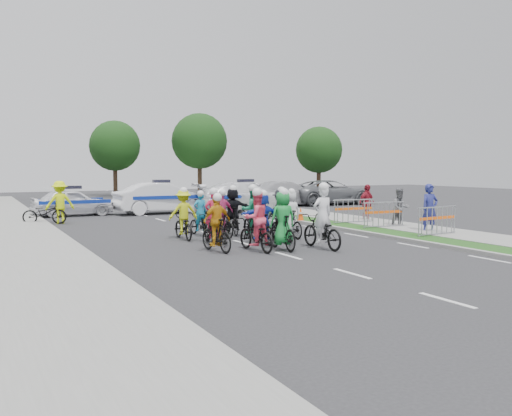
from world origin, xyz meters
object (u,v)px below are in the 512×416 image
spectator_2 (367,203)px  tree_1 (200,141)px  rider_7 (290,219)px  cone_1 (290,208)px  rider_1 (282,226)px  rider_10 (183,219)px  barrier_1 (384,216)px  barrier_2 (354,212)px  tree_2 (319,150)px  police_car_0 (73,202)px  marshal_hiviz (60,202)px  spectator_1 (400,208)px  tree_4 (115,146)px  rider_5 (262,221)px  rider_3 (217,229)px  cone_0 (301,215)px  civilian_sedan (286,194)px  barrier_0 (437,222)px  rider_8 (252,218)px  parked_bike (45,213)px  rider_11 (232,214)px  rider_6 (213,225)px  rider_0 (322,227)px  police_car_1 (162,198)px  rider_12 (200,221)px  rider_9 (222,219)px  rider_4 (280,220)px  spectator_0 (430,209)px  rider_2 (256,228)px  police_car_2 (246,197)px  civilian_suv (330,192)px

spectator_2 → tree_1: (0.94, 23.18, 3.68)m
rider_7 → cone_1: size_ratio=2.52×
rider_1 → rider_10: bearing=-60.2°
spectator_2 → barrier_1: 3.16m
barrier_2 → tree_2: (11.30, 20.03, 3.27)m
police_car_0 → marshal_hiviz: bearing=160.8°
spectator_1 → tree_4: tree_4 is taller
tree_4 → rider_5: bearing=-94.6°
tree_4 → rider_3: bearing=-97.9°
tree_2 → tree_1: bearing=156.0°
rider_3 → tree_4: size_ratio=0.28×
rider_1 → marshal_hiviz: bearing=-63.2°
marshal_hiviz → cone_0: marshal_hiviz is taller
civilian_sedan → barrier_0: size_ratio=2.71×
rider_5 → spectator_1: bearing=-165.2°
rider_8 → parked_bike: 10.27m
barrier_1 → cone_1: (0.10, 7.54, -0.22)m
rider_11 → barrier_1: size_ratio=0.92×
rider_7 → spectator_2: (6.00, 3.41, 0.17)m
rider_6 → police_car_0: size_ratio=0.46×
rider_0 → police_car_1: rider_0 is taller
rider_10 → civilian_sedan: (11.38, 12.58, 0.08)m
barrier_1 → cone_1: barrier_1 is taller
tree_1 → rider_12: bearing=-111.3°
rider_0 → rider_11: rider_0 is taller
rider_1 → rider_9: bearing=-79.1°
marshal_hiviz → spectator_2: bearing=155.1°
rider_6 → marshal_hiviz: size_ratio=0.98×
rider_4 → spectator_1: 6.58m
rider_3 → barrier_2: (8.22, 4.34, -0.12)m
rider_0 → spectator_1: bearing=-151.1°
rider_8 → spectator_0: bearing=171.5°
rider_2 → barrier_1: (7.12, 2.75, -0.15)m
spectator_0 → cone_1: 9.38m
rider_2 → rider_6: bearing=-80.7°
barrier_2 → tree_1: 24.46m
spectator_0 → spectator_2: 4.69m
spectator_2 → rider_5: bearing=-163.1°
rider_9 → barrier_1: 6.78m
cone_0 → rider_6: bearing=-143.7°
rider_11 → cone_1: size_ratio=2.64×
rider_2 → rider_7: size_ratio=1.08×
barrier_1 → rider_3: bearing=-164.1°
rider_0 → spectator_0: size_ratio=1.10×
rider_12 → police_car_2: 10.82m
barrier_2 → rider_5: bearing=-150.8°
rider_6 → civilian_suv: bearing=-131.5°
rider_0 → barrier_2: bearing=-134.6°
police_car_1 → barrier_1: bearing=-157.9°
rider_2 → tree_2: 31.03m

